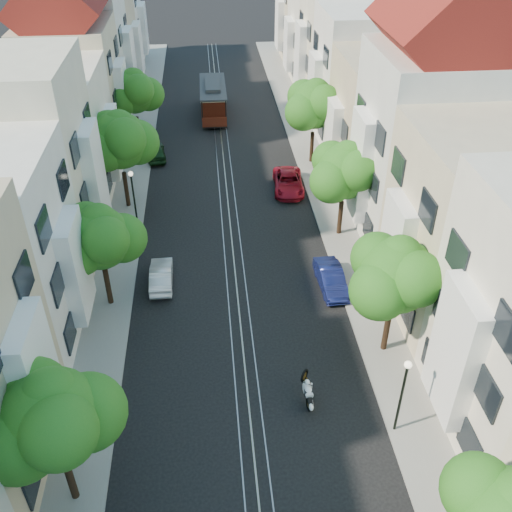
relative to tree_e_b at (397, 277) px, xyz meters
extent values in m
plane|color=black|center=(-7.26, 19.02, -4.73)|extent=(200.00, 200.00, 0.00)
cube|color=gray|center=(-0.01, 19.02, -4.67)|extent=(2.50, 80.00, 0.12)
cube|color=gray|center=(-14.51, 19.02, -4.67)|extent=(2.50, 80.00, 0.12)
cube|color=gray|center=(-7.81, 19.02, -4.72)|extent=(0.06, 80.00, 0.02)
cube|color=gray|center=(-7.26, 19.02, -4.72)|extent=(0.06, 80.00, 0.02)
cube|color=gray|center=(-6.71, 19.02, -4.72)|extent=(0.06, 80.00, 0.02)
cube|color=tan|center=(-7.26, 19.02, -4.73)|extent=(0.08, 80.00, 0.01)
cube|color=white|center=(0.94, -4.98, -0.11)|extent=(0.90, 3.04, 6.05)
cube|color=beige|center=(4.74, 3.02, 0.27)|extent=(7.00, 8.00, 10.00)
cube|color=white|center=(0.94, 3.02, -0.53)|extent=(0.90, 3.04, 5.50)
cube|color=silver|center=(4.74, 11.02, 1.27)|extent=(7.00, 8.00, 12.00)
cube|color=white|center=(0.94, 11.02, 0.31)|extent=(0.90, 3.04, 6.60)
cube|color=#C6B28C|center=(4.74, 19.02, -0.23)|extent=(7.00, 8.00, 9.00)
cube|color=white|center=(0.94, 19.02, -0.95)|extent=(0.90, 3.04, 4.95)
cube|color=white|center=(4.74, 27.02, 0.52)|extent=(7.00, 8.00, 10.50)
cube|color=white|center=(0.94, 27.02, -0.32)|extent=(0.90, 3.04, 5.78)
cube|color=beige|center=(4.74, 35.02, 1.02)|extent=(7.00, 8.00, 11.50)
cube|color=white|center=(0.94, 35.02, 0.10)|extent=(0.90, 3.04, 6.32)
cube|color=silver|center=(4.74, 43.02, 0.02)|extent=(7.00, 8.00, 9.50)
cube|color=white|center=(0.94, 43.02, -0.74)|extent=(0.90, 3.04, 5.23)
cube|color=beige|center=(4.74, 51.02, 0.27)|extent=(7.00, 8.00, 10.00)
cube|color=white|center=(0.94, 51.02, -0.53)|extent=(0.90, 3.04, 5.50)
cube|color=white|center=(-15.46, -4.98, -0.21)|extent=(0.90, 3.04, 5.93)
cube|color=white|center=(-15.46, 3.02, -0.62)|extent=(0.90, 3.04, 5.39)
cube|color=beige|center=(-19.26, 11.02, 1.15)|extent=(7.00, 8.00, 11.76)
cube|color=white|center=(-15.46, 11.02, 0.21)|extent=(0.90, 3.04, 6.47)
cube|color=silver|center=(-19.26, 19.02, -0.32)|extent=(7.00, 8.00, 8.82)
cube|color=white|center=(-15.46, 19.02, -1.03)|extent=(0.90, 3.04, 4.85)
cube|color=beige|center=(-19.26, 27.02, 0.41)|extent=(7.00, 8.00, 10.29)
cube|color=white|center=(-15.46, 27.02, -0.41)|extent=(0.90, 3.04, 5.66)
cube|color=silver|center=(-19.26, 35.02, 0.90)|extent=(7.00, 8.00, 11.27)
cube|color=white|center=(-15.46, 35.02, 0.00)|extent=(0.90, 3.04, 6.20)
cube|color=#C6B28C|center=(-19.26, 43.02, -0.08)|extent=(7.00, 8.00, 9.31)
cube|color=white|center=(-15.46, 43.02, -0.82)|extent=(0.90, 3.04, 5.12)
cube|color=white|center=(-19.26, 51.02, 0.17)|extent=(7.00, 8.00, 9.80)
cube|color=white|center=(-15.46, 51.02, -0.62)|extent=(0.90, 3.04, 5.39)
cylinder|color=black|center=(-0.06, 0.02, -3.39)|extent=(0.30, 0.30, 2.45)
sphere|color=#175B16|center=(-0.06, 0.02, 0.08)|extent=(3.64, 3.64, 3.64)
sphere|color=#175B16|center=(1.04, 0.52, -0.32)|extent=(2.91, 2.91, 2.91)
sphere|color=#175B16|center=(-1.01, -0.68, -0.22)|extent=(2.84, 2.84, 2.84)
sphere|color=#175B16|center=(0.04, 0.12, 0.98)|extent=(2.18, 2.18, 2.18)
cylinder|color=black|center=(-0.06, 11.02, -3.42)|extent=(0.30, 0.30, 2.38)
sphere|color=#175B16|center=(-0.06, 11.02, -0.06)|extent=(3.54, 3.54, 3.54)
sphere|color=#175B16|center=(1.04, 11.52, -0.46)|extent=(2.83, 2.83, 2.83)
sphere|color=#175B16|center=(-1.01, 10.32, -0.36)|extent=(2.76, 2.76, 2.76)
sphere|color=#175B16|center=(0.04, 11.12, 0.84)|extent=(2.12, 2.12, 2.12)
cylinder|color=black|center=(-0.06, 22.02, -3.35)|extent=(0.30, 0.30, 2.52)
sphere|color=#175B16|center=(-0.06, 22.02, 0.21)|extent=(3.74, 3.74, 3.74)
sphere|color=#175B16|center=(1.04, 22.52, -0.19)|extent=(3.00, 3.00, 3.00)
sphere|color=#175B16|center=(-1.01, 21.32, -0.09)|extent=(2.92, 2.92, 2.92)
sphere|color=#175B16|center=(0.04, 22.12, 1.11)|extent=(2.25, 2.25, 2.25)
cylinder|color=black|center=(-14.46, -6.98, -3.39)|extent=(0.30, 0.30, 2.45)
sphere|color=#175B16|center=(-14.46, -6.98, 0.08)|extent=(3.64, 3.64, 3.64)
sphere|color=#175B16|center=(-13.36, -6.48, -0.32)|extent=(2.91, 2.91, 2.91)
sphere|color=#175B16|center=(-15.41, -7.68, -0.22)|extent=(2.84, 2.84, 2.84)
sphere|color=#175B16|center=(-14.36, -6.88, 0.98)|extent=(2.18, 2.18, 2.18)
cylinder|color=black|center=(-14.46, 5.02, -3.48)|extent=(0.30, 0.30, 2.27)
sphere|color=#175B16|center=(-14.46, 5.02, -0.26)|extent=(3.38, 3.38, 3.38)
sphere|color=#175B16|center=(-13.36, 5.52, -0.66)|extent=(2.70, 2.70, 2.70)
sphere|color=#175B16|center=(-15.41, 4.32, -0.56)|extent=(2.64, 2.64, 2.64)
sphere|color=#175B16|center=(-14.36, 5.12, 0.64)|extent=(2.03, 2.03, 2.03)
cylinder|color=black|center=(-14.46, 16.02, -3.30)|extent=(0.30, 0.30, 2.62)
sphere|color=#175B16|center=(-14.46, 16.02, 0.41)|extent=(3.90, 3.90, 3.90)
sphere|color=#175B16|center=(-13.36, 16.52, 0.01)|extent=(3.12, 3.12, 3.12)
sphere|color=#175B16|center=(-15.41, 15.32, 0.11)|extent=(3.04, 3.04, 3.04)
sphere|color=#175B16|center=(-14.36, 16.12, 1.31)|extent=(2.34, 2.34, 2.34)
cylinder|color=black|center=(-14.46, 27.02, -3.42)|extent=(0.30, 0.30, 2.38)
sphere|color=#175B16|center=(-14.46, 27.02, -0.06)|extent=(3.54, 3.54, 3.54)
sphere|color=#175B16|center=(-13.36, 27.52, -0.46)|extent=(2.83, 2.83, 2.83)
sphere|color=#175B16|center=(-15.41, 26.32, -0.36)|extent=(2.76, 2.76, 2.76)
sphere|color=#175B16|center=(-14.36, 27.12, 0.84)|extent=(2.12, 2.12, 2.12)
cylinder|color=black|center=(-0.96, -4.98, -2.61)|extent=(0.12, 0.12, 4.00)
sphere|color=#FFF2CC|center=(-0.96, -4.98, -0.61)|extent=(0.32, 0.32, 0.32)
cylinder|color=black|center=(-13.56, 13.02, -2.61)|extent=(0.12, 0.12, 4.00)
sphere|color=#FFF2CC|center=(-13.56, 13.02, -0.61)|extent=(0.32, 0.32, 0.32)
torus|color=black|center=(-4.54, -3.39, -4.45)|extent=(0.18, 0.71, 0.70)
torus|color=black|center=(-4.61, -2.39, -3.65)|extent=(0.48, 0.63, 0.68)
ellipsoid|color=white|center=(-4.57, -2.96, -3.90)|extent=(0.47, 0.97, 0.89)
ellipsoid|color=white|center=(-4.55, -3.22, -3.76)|extent=(0.38, 0.54, 0.50)
cube|color=black|center=(-4.53, -3.57, -4.01)|extent=(0.23, 0.47, 0.40)
cube|color=silver|center=(-4.55, -3.24, -3.83)|extent=(0.34, 0.53, 0.21)
sphere|color=black|center=(-4.57, -2.94, -3.77)|extent=(0.24, 0.24, 0.24)
cube|color=black|center=(-7.76, 33.16, -4.29)|extent=(2.28, 7.82, 0.29)
cube|color=#51190D|center=(-7.76, 33.16, -3.12)|extent=(2.37, 4.89, 2.34)
cube|color=beige|center=(-7.76, 33.16, -2.25)|extent=(2.42, 4.94, 0.59)
cube|color=#2D2D30|center=(-7.76, 33.16, -1.86)|extent=(2.48, 7.82, 0.18)
cube|color=#2D2D30|center=(-7.76, 33.16, -1.61)|extent=(1.39, 4.40, 0.34)
imported|color=#0D1343|center=(-1.76, 5.37, -4.10)|extent=(1.54, 3.93, 1.28)
imported|color=maroon|center=(-2.60, 17.46, -4.08)|extent=(2.47, 4.83, 1.31)
imported|color=silver|center=(-11.66, 6.65, -4.14)|extent=(1.34, 3.66, 1.20)
imported|color=black|center=(-12.86, 23.93, -4.09)|extent=(1.95, 3.90, 1.28)
camera|label=1|loc=(-8.53, -20.54, 16.14)|focal=40.00mm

